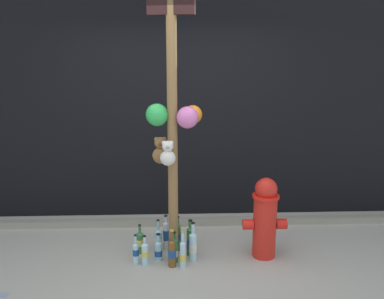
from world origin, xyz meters
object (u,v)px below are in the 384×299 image
at_px(bottle_5, 172,252).
at_px(bottle_11, 175,250).
at_px(bottle_2, 178,236).
at_px(bottle_8, 193,246).
at_px(bottle_4, 158,250).
at_px(fire_hydrant, 265,217).
at_px(bottle_7, 136,252).
at_px(bottle_3, 183,254).
at_px(bottle_10, 140,242).
at_px(bottle_6, 145,253).
at_px(memorial_post, 172,107).
at_px(bottle_0, 166,234).
at_px(bottle_1, 158,240).
at_px(bottle_9, 190,241).

distance_m(bottle_5, bottle_11, 0.10).
relative_size(bottle_2, bottle_8, 0.95).
height_order(bottle_2, bottle_4, bottle_2).
distance_m(fire_hydrant, bottle_7, 1.37).
bearing_deg(bottle_3, bottle_10, 144.62).
bearing_deg(bottle_6, memorial_post, 25.92).
relative_size(fire_hydrant, bottle_8, 2.05).
xyz_separation_m(bottle_0, bottle_4, (-0.07, -0.26, -0.05)).
distance_m(bottle_4, bottle_5, 0.20).
xyz_separation_m(memorial_post, bottle_8, (0.20, -0.06, -1.41)).
distance_m(bottle_0, bottle_6, 0.42).
distance_m(memorial_post, bottle_1, 1.46).
bearing_deg(memorial_post, bottle_9, 20.67).
bearing_deg(bottle_8, bottle_5, -152.06).
bearing_deg(bottle_11, bottle_0, 107.16).
distance_m(bottle_7, bottle_10, 0.22).
height_order(memorial_post, bottle_9, memorial_post).
relative_size(bottle_1, bottle_8, 0.87).
distance_m(fire_hydrant, bottle_10, 1.34).
distance_m(fire_hydrant, bottle_5, 1.02).
bearing_deg(bottle_2, bottle_1, -176.45).
bearing_deg(bottle_9, bottle_1, 164.82).
bearing_deg(memorial_post, fire_hydrant, 0.69).
distance_m(bottle_5, bottle_9, 0.31).
xyz_separation_m(bottle_3, bottle_8, (0.11, 0.13, 0.02)).
relative_size(bottle_5, bottle_6, 1.22).
height_order(bottle_5, bottle_6, bottle_5).
bearing_deg(bottle_9, bottle_2, 141.08).
relative_size(bottle_1, bottle_11, 1.09).
relative_size(bottle_1, bottle_3, 0.95).
distance_m(bottle_1, bottle_4, 0.20).
relative_size(bottle_2, bottle_10, 1.22).
bearing_deg(bottle_10, bottle_6, -74.85).
bearing_deg(bottle_4, bottle_7, -165.75).
height_order(bottle_2, bottle_9, bottle_2).
xyz_separation_m(bottle_10, bottle_11, (0.37, -0.21, -0.00)).
xyz_separation_m(bottle_1, bottle_7, (-0.22, -0.25, -0.01)).
bearing_deg(bottle_8, bottle_1, 148.96).
bearing_deg(bottle_7, bottle_11, 1.62).
height_order(bottle_5, bottle_7, bottle_5).
bearing_deg(bottle_5, bottle_10, 138.83).
relative_size(bottle_3, bottle_9, 0.97).
distance_m(bottle_1, bottle_11, 0.30).
relative_size(bottle_5, bottle_7, 1.25).
distance_m(bottle_6, bottle_11, 0.30).
bearing_deg(bottle_3, bottle_11, 126.34).
relative_size(fire_hydrant, bottle_3, 2.24).
distance_m(bottle_2, bottle_6, 0.46).
bearing_deg(bottle_8, bottle_2, 123.46).
height_order(fire_hydrant, bottle_10, fire_hydrant).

